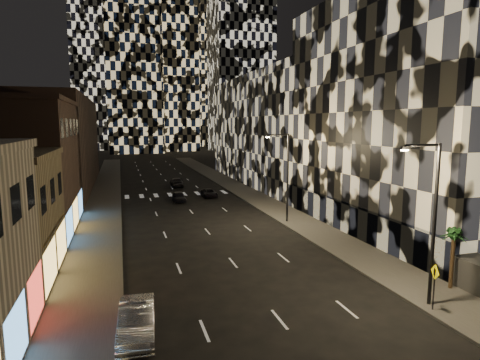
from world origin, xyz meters
TOP-DOWN VIEW (x-y plane):
  - sidewalk_left at (-10.00, 50.00)m, footprint 4.00×120.00m
  - sidewalk_right at (10.00, 50.00)m, footprint 4.00×120.00m
  - curb_left at (-7.90, 50.00)m, footprint 0.20×120.00m
  - curb_right at (7.90, 50.00)m, footprint 0.20×120.00m
  - retail_brown at (-17.00, 33.50)m, footprint 10.00×15.00m
  - retail_filler_left at (-17.00, 60.00)m, footprint 10.00×40.00m
  - midrise_right at (20.00, 24.50)m, footprint 16.00×25.00m
  - midrise_base at (12.30, 24.50)m, footprint 0.60×25.00m
  - midrise_filler_right at (20.00, 57.00)m, footprint 16.00×40.00m
  - tower_right_mid at (35.00, 135.00)m, footprint 20.00×20.00m
  - tower_center_low at (-2.00, 140.00)m, footprint 18.00×18.00m
  - streetlight_near at (8.35, 10.00)m, footprint 2.55×0.25m
  - streetlight_far at (8.35, 30.00)m, footprint 2.55×0.25m
  - car_silver_parked at (-7.20, 11.44)m, footprint 2.02×4.87m
  - car_dark_midlane at (-0.50, 44.41)m, footprint 1.60×3.90m
  - car_dark_oncoming at (0.95, 57.30)m, footprint 2.32×5.02m
  - car_dark_rightlane at (4.00, 46.63)m, footprint 1.89×4.00m
  - ped_sign at (8.30, 9.38)m, footprint 0.30×0.82m
  - palm_tree at (11.50, 11.46)m, footprint 1.91×1.93m

SIDE VIEW (x-z plane):
  - sidewalk_left at x=-10.00m, z-range 0.00..0.15m
  - sidewalk_right at x=10.00m, z-range 0.00..0.15m
  - curb_left at x=-7.90m, z-range 0.00..0.15m
  - curb_right at x=7.90m, z-range 0.00..0.15m
  - car_dark_rightlane at x=4.00m, z-range 0.00..1.11m
  - car_dark_midlane at x=-0.50m, z-range 0.00..1.32m
  - car_dark_oncoming at x=0.95m, z-range 0.00..1.42m
  - car_silver_parked at x=-7.20m, z-range 0.00..1.57m
  - midrise_base at x=12.30m, z-range 0.00..3.00m
  - ped_sign at x=8.30m, z-range 0.59..3.14m
  - palm_tree at x=11.50m, z-range 1.38..5.17m
  - streetlight_near at x=8.35m, z-range 0.85..9.85m
  - streetlight_far at x=8.35m, z-range 0.85..9.85m
  - retail_brown at x=-17.00m, z-range 0.00..12.00m
  - retail_filler_left at x=-17.00m, z-range 0.00..14.00m
  - midrise_filler_right at x=20.00m, z-range 0.00..18.00m
  - midrise_right at x=20.00m, z-range 0.00..22.00m
  - tower_center_low at x=-2.00m, z-range 0.00..95.00m
  - tower_right_mid at x=35.00m, z-range 0.00..100.00m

